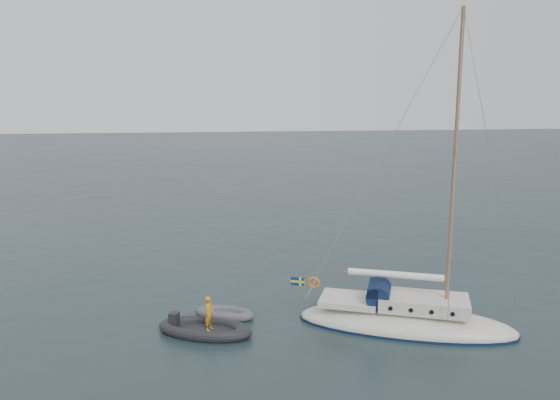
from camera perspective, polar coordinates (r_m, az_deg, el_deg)
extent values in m
plane|color=black|center=(27.23, 4.00, -11.19)|extent=(300.00, 300.00, 0.00)
ellipsoid|color=beige|center=(25.54, 12.96, -12.56)|extent=(9.53, 2.97, 1.59)
cube|color=beige|center=(25.42, 14.64, -10.11)|extent=(3.81, 2.01, 0.58)
cube|color=beige|center=(24.39, 7.40, -11.16)|extent=(2.54, 2.01, 0.26)
cylinder|color=#0E1935|center=(24.62, 10.43, -9.90)|extent=(1.02, 1.75, 1.02)
cube|color=#0E1935|center=(24.48, 9.97, -9.47)|extent=(0.48, 1.75, 0.42)
cylinder|color=brown|center=(24.42, 17.34, 3.58)|extent=(0.16, 0.16, 12.71)
cylinder|color=brown|center=(24.36, 17.43, 5.06)|extent=(0.05, 2.33, 0.05)
cylinder|color=brown|center=(24.58, 12.02, -7.91)|extent=(4.45, 0.11, 0.11)
cylinder|color=silver|center=(24.56, 12.03, -7.80)|extent=(4.14, 0.30, 0.30)
cylinder|color=gray|center=(23.82, 3.45, -10.45)|extent=(0.04, 2.33, 0.04)
torus|color=#FF6400|center=(24.39, 3.00, -9.94)|extent=(0.57, 0.11, 0.57)
cylinder|color=brown|center=(23.79, 2.56, -10.75)|extent=(0.03, 0.03, 0.95)
cube|color=navy|center=(23.62, 1.80, -10.08)|extent=(0.64, 0.02, 0.40)
cube|color=yellow|center=(23.62, 1.80, -10.08)|extent=(0.66, 0.03, 0.10)
cube|color=yellow|center=(23.64, 2.08, -10.06)|extent=(0.10, 0.03, 0.42)
cylinder|color=black|center=(25.81, 10.88, -9.63)|extent=(0.19, 0.06, 0.19)
cylinder|color=black|center=(24.04, 12.56, -11.23)|extent=(0.19, 0.06, 0.19)
cylinder|color=black|center=(26.10, 12.66, -9.47)|extent=(0.19, 0.06, 0.19)
cylinder|color=black|center=(24.35, 14.45, -11.03)|extent=(0.19, 0.06, 0.19)
cylinder|color=black|center=(26.41, 14.39, -9.30)|extent=(0.19, 0.06, 0.19)
cylinder|color=black|center=(24.69, 16.28, -10.82)|extent=(0.19, 0.06, 0.19)
cylinder|color=black|center=(26.75, 16.08, -9.13)|extent=(0.19, 0.06, 0.19)
cylinder|color=black|center=(25.05, 18.07, -10.61)|extent=(0.19, 0.06, 0.19)
cube|color=#545359|center=(26.20, -5.80, -11.82)|extent=(1.75, 0.72, 0.10)
cube|color=black|center=(24.57, -7.85, -13.35)|extent=(2.65, 1.10, 0.13)
cube|color=black|center=(24.46, -11.32, -12.70)|extent=(0.39, 0.39, 0.66)
imported|color=#C4781B|center=(24.26, -7.36, -11.59)|extent=(0.42, 0.59, 1.52)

